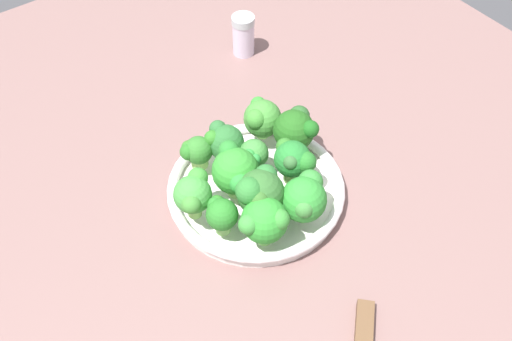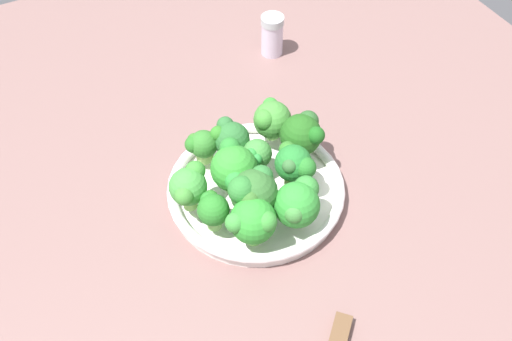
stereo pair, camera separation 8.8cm
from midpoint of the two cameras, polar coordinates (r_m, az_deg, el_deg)
ground_plane at (r=94.30cm, az=-4.21°, el=-2.24°), size 130.00×130.00×2.50cm
bowl at (r=91.08cm, az=-2.75°, el=-1.96°), size 26.18×26.18×2.80cm
broccoli_floret_0 at (r=87.20cm, az=0.62°, el=0.86°), size 6.88×5.35×7.04cm
broccoli_floret_1 at (r=83.14cm, az=1.51°, el=-2.74°), size 6.35×7.13×7.11cm
broccoli_floret_2 at (r=80.53cm, az=-2.37°, el=-4.78°), size 7.08×7.04×7.43cm
broccoli_floret_3 at (r=94.02cm, az=-2.16°, el=4.71°), size 6.47×6.16×6.49cm
broccoli_floret_4 at (r=84.09cm, az=-8.80°, el=-2.35°), size 5.73×5.78×6.97cm
broccoli_floret_5 at (r=89.63cm, az=-2.93°, el=1.20°), size 4.39×4.49×5.23cm
broccoli_floret_6 at (r=91.26cm, az=-5.68°, el=2.49°), size 5.94×5.65×6.09cm
broccoli_floret_7 at (r=85.65cm, az=-4.87°, el=-0.21°), size 8.26×6.68×7.97cm
broccoli_floret_8 at (r=82.75cm, az=-6.29°, el=-4.15°), size 5.14×4.41×5.79cm
broccoli_floret_9 at (r=82.39cm, az=-2.71°, el=-2.15°), size 6.54×7.50×8.51cm
broccoli_floret_10 at (r=91.36cm, az=0.92°, el=3.69°), size 6.82×6.58×7.37cm
broccoli_floret_11 at (r=91.04cm, az=-8.32°, el=1.62°), size 4.24×4.87×5.27cm
pepper_shaker at (r=114.28cm, az=-3.42°, el=12.30°), size 4.15×4.15×7.77cm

